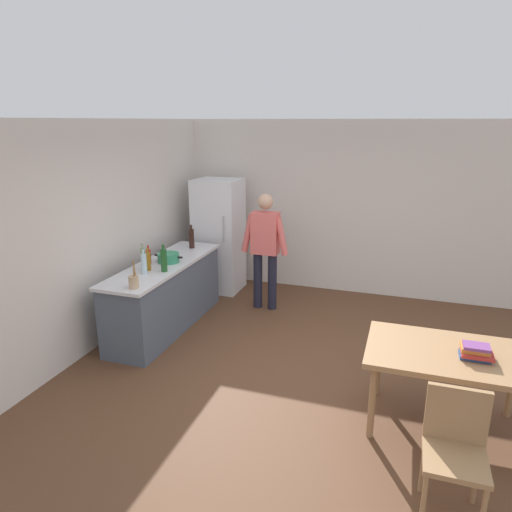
{
  "coord_description": "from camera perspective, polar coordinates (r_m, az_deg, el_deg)",
  "views": [
    {
      "loc": [
        0.95,
        -4.26,
        2.68
      ],
      "look_at": [
        -0.84,
        1.11,
        1.02
      ],
      "focal_mm": 32.46,
      "sensor_mm": 36.0,
      "label": 1
    }
  ],
  "objects": [
    {
      "name": "bottle_vinegar_tall",
      "position": [
        5.9,
        -13.76,
        -0.25
      ],
      "size": [
        0.06,
        0.06,
        0.32
      ],
      "color": "gray",
      "rests_on": "kitchen_counter"
    },
    {
      "name": "bottle_sauce_red",
      "position": [
        6.12,
        -13.09,
        -0.02
      ],
      "size": [
        0.06,
        0.06,
        0.24
      ],
      "color": "#B22319",
      "rests_on": "kitchen_counter"
    },
    {
      "name": "wall_back",
      "position": [
        7.44,
        10.89,
        5.79
      ],
      "size": [
        6.4,
        0.12,
        2.7
      ],
      "primitive_type": "cube",
      "color": "silver",
      "rests_on": "ground_plane"
    },
    {
      "name": "dining_table",
      "position": [
        4.46,
        22.65,
        -11.71
      ],
      "size": [
        1.4,
        0.9,
        0.75
      ],
      "color": "#9E754C",
      "rests_on": "ground_plane"
    },
    {
      "name": "person",
      "position": [
        6.61,
        1.14,
        1.48
      ],
      "size": [
        0.7,
        0.22,
        1.7
      ],
      "color": "#1E1E2D",
      "rests_on": "ground_plane"
    },
    {
      "name": "chair",
      "position": [
        3.7,
        23.34,
        -20.5
      ],
      "size": [
        0.42,
        0.42,
        0.91
      ],
      "rotation": [
        0.0,
        0.0,
        -0.07
      ],
      "color": "#9E754C",
      "rests_on": "ground_plane"
    },
    {
      "name": "wall_left",
      "position": [
        5.85,
        -19.55,
        2.3
      ],
      "size": [
        0.12,
        5.6,
        2.7
      ],
      "primitive_type": "cube",
      "color": "silver",
      "rests_on": "ground_plane"
    },
    {
      "name": "bottle_oil_amber",
      "position": [
        5.83,
        -13.15,
        -0.62
      ],
      "size": [
        0.06,
        0.06,
        0.28
      ],
      "color": "#996619",
      "rests_on": "kitchen_counter"
    },
    {
      "name": "utensil_jar",
      "position": [
        5.26,
        -14.84,
        -3.04
      ],
      "size": [
        0.11,
        0.11,
        0.32
      ],
      "color": "tan",
      "rests_on": "kitchen_counter"
    },
    {
      "name": "bottle_wine_green",
      "position": [
        5.73,
        -11.29,
        -0.49
      ],
      "size": [
        0.08,
        0.08,
        0.34
      ],
      "color": "#1E5123",
      "rests_on": "kitchen_counter"
    },
    {
      "name": "bottle_water_clear",
      "position": [
        5.71,
        -13.64,
        -0.91
      ],
      "size": [
        0.07,
        0.07,
        0.3
      ],
      "color": "silver",
      "rests_on": "kitchen_counter"
    },
    {
      "name": "ground_plane",
      "position": [
        5.12,
        5.21,
        -15.25
      ],
      "size": [
        14.0,
        14.0,
        0.0
      ],
      "primitive_type": "plane",
      "color": "brown"
    },
    {
      "name": "kitchen_counter",
      "position": [
        6.26,
        -11.05,
        -4.77
      ],
      "size": [
        0.64,
        2.2,
        0.9
      ],
      "color": "#4C5666",
      "rests_on": "ground_plane"
    },
    {
      "name": "refrigerator",
      "position": [
        7.45,
        -4.58,
        2.52
      ],
      "size": [
        0.7,
        0.67,
        1.8
      ],
      "color": "white",
      "rests_on": "ground_plane"
    },
    {
      "name": "book_stack",
      "position": [
        4.38,
        25.45,
        -10.57
      ],
      "size": [
        0.26,
        0.22,
        0.13
      ],
      "color": "#284C8E",
      "rests_on": "dining_table"
    },
    {
      "name": "bottle_wine_dark",
      "position": [
        6.74,
        -7.95,
        2.2
      ],
      "size": [
        0.08,
        0.08,
        0.34
      ],
      "color": "black",
      "rests_on": "kitchen_counter"
    },
    {
      "name": "cooking_pot",
      "position": [
        6.12,
        -10.74,
        -0.21
      ],
      "size": [
        0.4,
        0.28,
        0.12
      ],
      "color": "#2D845B",
      "rests_on": "kitchen_counter"
    }
  ]
}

